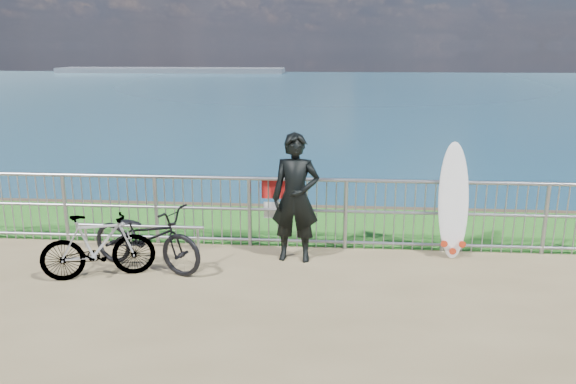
# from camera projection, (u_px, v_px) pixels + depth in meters

# --- Properties ---
(grass_strip) EXTENTS (120.00, 120.00, 0.00)m
(grass_strip) POSITION_uv_depth(u_px,v_px,m) (287.00, 224.00, 9.96)
(grass_strip) COLOR #236E1E
(grass_strip) RESTS_ON ground
(seascape) EXTENTS (260.00, 260.00, 5.00)m
(seascape) POSITION_uv_depth(u_px,v_px,m) (173.00, 73.00, 154.07)
(seascape) COLOR brown
(seascape) RESTS_ON ground
(railing) EXTENTS (10.06, 0.10, 1.13)m
(railing) POSITION_uv_depth(u_px,v_px,m) (282.00, 211.00, 8.76)
(railing) COLOR #95989D
(railing) RESTS_ON ground
(surfer) EXTENTS (0.72, 0.49, 1.89)m
(surfer) POSITION_uv_depth(u_px,v_px,m) (296.00, 198.00, 8.13)
(surfer) COLOR black
(surfer) RESTS_ON ground
(surfboard) EXTENTS (0.47, 0.42, 1.73)m
(surfboard) POSITION_uv_depth(u_px,v_px,m) (453.00, 205.00, 8.34)
(surfboard) COLOR white
(surfboard) RESTS_ON ground
(bicycle_near) EXTENTS (1.91, 1.20, 0.95)m
(bicycle_near) POSITION_uv_depth(u_px,v_px,m) (146.00, 237.00, 7.89)
(bicycle_near) COLOR black
(bicycle_near) RESTS_ON ground
(bicycle_far) EXTENTS (1.56, 0.91, 0.91)m
(bicycle_far) POSITION_uv_depth(u_px,v_px,m) (98.00, 246.00, 7.60)
(bicycle_far) COLOR black
(bicycle_far) RESTS_ON ground
(bike_rack) EXTENTS (1.99, 0.05, 0.41)m
(bike_rack) POSITION_uv_depth(u_px,v_px,m) (141.00, 229.00, 8.67)
(bike_rack) COLOR #95989D
(bike_rack) RESTS_ON ground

